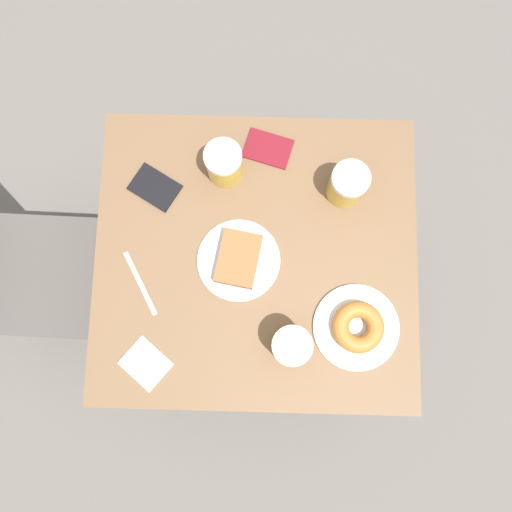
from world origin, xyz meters
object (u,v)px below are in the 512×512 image
(passport_far_edge, at_px, (268,149))
(beer_mug_left, at_px, (224,164))
(plate_with_donut, at_px, (357,327))
(napkin_folded, at_px, (146,364))
(passport_near_edge, at_px, (155,187))
(beer_mug_right, at_px, (291,345))
(beer_mug_center, at_px, (347,185))
(fork, at_px, (140,283))
(plate_with_cake, at_px, (239,260))

(passport_far_edge, bearing_deg, beer_mug_left, 120.28)
(plate_with_donut, relative_size, napkin_folded, 1.54)
(plate_with_donut, distance_m, passport_near_edge, 0.65)
(beer_mug_left, height_order, beer_mug_right, same)
(beer_mug_center, bearing_deg, passport_near_edge, 90.31)
(passport_near_edge, height_order, passport_far_edge, same)
(plate_with_donut, xyz_separation_m, passport_near_edge, (0.36, 0.54, -0.02))
(plate_with_donut, xyz_separation_m, passport_far_edge, (0.48, 0.24, -0.02))
(beer_mug_center, height_order, fork, beer_mug_center)
(beer_mug_center, xyz_separation_m, passport_far_edge, (0.12, 0.21, -0.06))
(beer_mug_center, xyz_separation_m, fork, (-0.26, 0.53, -0.06))
(beer_mug_center, relative_size, napkin_folded, 0.83)
(plate_with_donut, distance_m, passport_far_edge, 0.54)
(plate_with_cake, distance_m, beer_mug_right, 0.26)
(beer_mug_right, height_order, napkin_folded, beer_mug_right)
(beer_mug_left, xyz_separation_m, passport_far_edge, (0.07, -0.12, -0.06))
(beer_mug_right, distance_m, passport_near_edge, 0.56)
(beer_mug_right, xyz_separation_m, napkin_folded, (-0.06, 0.37, -0.06))
(plate_with_cake, relative_size, beer_mug_center, 1.82)
(napkin_folded, height_order, passport_far_edge, passport_far_edge)
(plate_with_donut, distance_m, beer_mug_right, 0.18)
(passport_near_edge, relative_size, passport_far_edge, 1.05)
(beer_mug_right, xyz_separation_m, fork, (0.15, 0.39, -0.06))
(plate_with_cake, bearing_deg, beer_mug_left, 10.20)
(beer_mug_left, distance_m, beer_mug_center, 0.33)
(plate_with_cake, height_order, beer_mug_right, beer_mug_right)
(plate_with_donut, relative_size, fork, 1.33)
(plate_with_donut, height_order, beer_mug_right, beer_mug_right)
(fork, xyz_separation_m, passport_near_edge, (0.26, -0.02, 0.00))
(beer_mug_left, bearing_deg, napkin_folded, 160.38)
(napkin_folded, bearing_deg, beer_mug_left, -19.62)
(beer_mug_right, relative_size, napkin_folded, 0.83)
(beer_mug_center, height_order, napkin_folded, beer_mug_center)
(plate_with_cake, relative_size, beer_mug_right, 1.82)
(fork, relative_size, passport_near_edge, 1.10)
(beer_mug_left, bearing_deg, passport_far_edge, -59.72)
(plate_with_cake, distance_m, passport_near_edge, 0.30)
(beer_mug_center, distance_m, fork, 0.60)
(plate_with_cake, distance_m, beer_mug_center, 0.34)
(beer_mug_center, bearing_deg, passport_far_edge, 60.71)
(beer_mug_right, relative_size, passport_near_edge, 0.79)
(napkin_folded, relative_size, fork, 0.86)
(plate_with_cake, xyz_separation_m, beer_mug_center, (0.20, -0.28, 0.04))
(passport_near_edge, distance_m, passport_far_edge, 0.33)
(plate_with_cake, distance_m, fork, 0.27)
(plate_with_donut, bearing_deg, beer_mug_center, 4.93)
(beer_mug_right, height_order, passport_far_edge, beer_mug_right)
(fork, bearing_deg, beer_mug_left, -34.14)
(napkin_folded, bearing_deg, passport_far_edge, -27.10)
(plate_with_donut, relative_size, beer_mug_center, 1.85)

